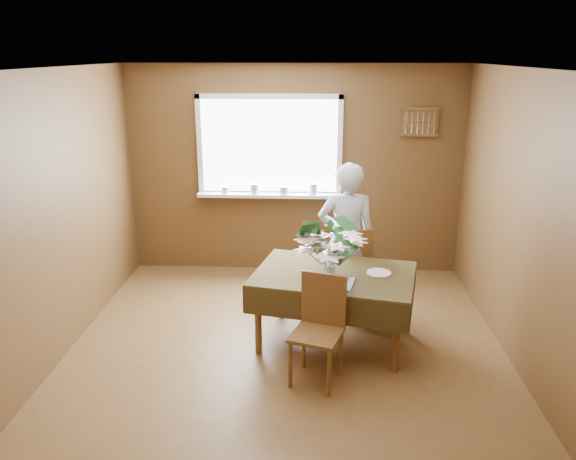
{
  "coord_description": "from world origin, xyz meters",
  "views": [
    {
      "loc": [
        0.23,
        -4.38,
        2.63
      ],
      "look_at": [
        0.0,
        0.55,
        1.05
      ],
      "focal_mm": 35.0,
      "sensor_mm": 36.0,
      "label": 1
    }
  ],
  "objects_px": {
    "chair_far": "(351,265)",
    "seated_woman": "(346,240)",
    "chair_near": "(320,323)",
    "dining_table": "(334,281)",
    "flower_bouquet": "(330,245)"
  },
  "relations": [
    {
      "from": "chair_far",
      "to": "seated_woman",
      "type": "distance_m",
      "value": 0.3
    },
    {
      "from": "chair_far",
      "to": "chair_near",
      "type": "xyz_separation_m",
      "value": [
        -0.33,
        -1.28,
        -0.02
      ]
    },
    {
      "from": "dining_table",
      "to": "chair_far",
      "type": "distance_m",
      "value": 0.71
    },
    {
      "from": "dining_table",
      "to": "seated_woman",
      "type": "relative_size",
      "value": 1.01
    },
    {
      "from": "seated_woman",
      "to": "dining_table",
      "type": "bearing_deg",
      "value": 77.46
    },
    {
      "from": "dining_table",
      "to": "seated_woman",
      "type": "xyz_separation_m",
      "value": [
        0.14,
        0.65,
        0.19
      ]
    },
    {
      "from": "chair_near",
      "to": "flower_bouquet",
      "type": "xyz_separation_m",
      "value": [
        0.08,
        0.43,
        0.53
      ]
    },
    {
      "from": "flower_bouquet",
      "to": "dining_table",
      "type": "bearing_deg",
      "value": 73.18
    },
    {
      "from": "dining_table",
      "to": "flower_bouquet",
      "type": "xyz_separation_m",
      "value": [
        -0.05,
        -0.18,
        0.41
      ]
    },
    {
      "from": "chair_far",
      "to": "chair_near",
      "type": "height_order",
      "value": "chair_far"
    },
    {
      "from": "chair_near",
      "to": "flower_bouquet",
      "type": "height_order",
      "value": "flower_bouquet"
    },
    {
      "from": "dining_table",
      "to": "chair_far",
      "type": "bearing_deg",
      "value": 86.15
    },
    {
      "from": "seated_woman",
      "to": "flower_bouquet",
      "type": "distance_m",
      "value": 0.87
    },
    {
      "from": "dining_table",
      "to": "flower_bouquet",
      "type": "bearing_deg",
      "value": -94.58
    },
    {
      "from": "dining_table",
      "to": "chair_near",
      "type": "distance_m",
      "value": 0.63
    }
  ]
}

